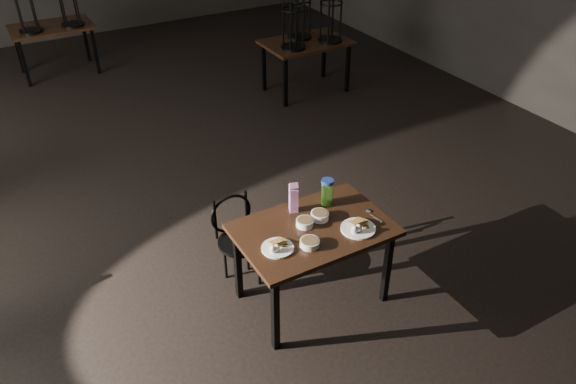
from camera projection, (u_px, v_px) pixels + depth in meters
main_table at (313, 235)px, 4.41m from camera, size 1.20×0.80×0.75m
plate_left at (277, 247)px, 4.14m from camera, size 0.24×0.24×0.08m
plate_right at (358, 227)px, 4.33m from camera, size 0.27×0.27×0.09m
bowl_near at (305, 222)px, 4.37m from camera, size 0.14×0.14×0.05m
bowl_far at (320, 215)px, 4.44m from camera, size 0.15×0.15×0.06m
bowl_big at (310, 243)px, 4.17m from camera, size 0.15×0.15×0.05m
juice_carton at (294, 198)px, 4.48m from camera, size 0.09×0.09×0.27m
water_bottle at (327, 191)px, 4.57m from camera, size 0.12×0.12×0.23m
spoon at (370, 212)px, 4.53m from camera, size 0.05×0.20×0.01m
bentwood_chair at (237, 234)px, 4.73m from camera, size 0.39×0.39×0.81m
bg_table_right at (307, 40)px, 7.91m from camera, size 1.20×0.80×1.48m
bg_table_far at (51, 26)px, 8.49m from camera, size 1.20×0.80×1.48m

